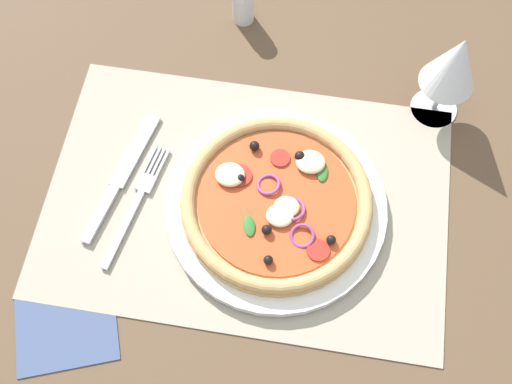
{
  "coord_description": "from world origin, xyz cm",
  "views": [
    {
      "loc": [
        6.39,
        -32.33,
        73.59
      ],
      "look_at": [
        1.17,
        0.0,
        2.85
      ],
      "focal_mm": 43.65,
      "sensor_mm": 36.0,
      "label": 1
    }
  ],
  "objects_px": {
    "plate": "(276,207)",
    "napkin": "(66,324)",
    "fork": "(138,199)",
    "pepper_shaker": "(243,3)",
    "pizza": "(277,201)",
    "wine_glass": "(455,63)",
    "knife": "(122,175)"
  },
  "relations": [
    {
      "from": "plate",
      "to": "napkin",
      "type": "distance_m",
      "value": 0.29
    },
    {
      "from": "plate",
      "to": "napkin",
      "type": "bearing_deg",
      "value": -140.47
    },
    {
      "from": "fork",
      "to": "pepper_shaker",
      "type": "distance_m",
      "value": 0.33
    },
    {
      "from": "plate",
      "to": "pizza",
      "type": "xyz_separation_m",
      "value": [
        0.0,
        0.0,
        0.02
      ]
    },
    {
      "from": "plate",
      "to": "pepper_shaker",
      "type": "relative_size",
      "value": 4.19
    },
    {
      "from": "pizza",
      "to": "fork",
      "type": "bearing_deg",
      "value": -175.1
    },
    {
      "from": "napkin",
      "to": "pepper_shaker",
      "type": "height_order",
      "value": "pepper_shaker"
    },
    {
      "from": "pizza",
      "to": "fork",
      "type": "xyz_separation_m",
      "value": [
        -0.18,
        -0.02,
        -0.02
      ]
    },
    {
      "from": "plate",
      "to": "wine_glass",
      "type": "bearing_deg",
      "value": 43.97
    },
    {
      "from": "plate",
      "to": "wine_glass",
      "type": "distance_m",
      "value": 0.28
    },
    {
      "from": "knife",
      "to": "napkin",
      "type": "xyz_separation_m",
      "value": [
        -0.02,
        -0.2,
        -0.0
      ]
    },
    {
      "from": "fork",
      "to": "knife",
      "type": "distance_m",
      "value": 0.04
    },
    {
      "from": "plate",
      "to": "pizza",
      "type": "bearing_deg",
      "value": 87.88
    },
    {
      "from": "plate",
      "to": "knife",
      "type": "distance_m",
      "value": 0.21
    },
    {
      "from": "pizza",
      "to": "knife",
      "type": "xyz_separation_m",
      "value": [
        -0.21,
        0.01,
        -0.02
      ]
    },
    {
      "from": "fork",
      "to": "wine_glass",
      "type": "bearing_deg",
      "value": -50.64
    },
    {
      "from": "pizza",
      "to": "pepper_shaker",
      "type": "xyz_separation_m",
      "value": [
        -0.09,
        0.3,
        0.0
      ]
    },
    {
      "from": "wine_glass",
      "to": "plate",
      "type": "bearing_deg",
      "value": -136.03
    },
    {
      "from": "plate",
      "to": "fork",
      "type": "relative_size",
      "value": 1.56
    },
    {
      "from": "knife",
      "to": "pepper_shaker",
      "type": "relative_size",
      "value": 2.97
    },
    {
      "from": "pizza",
      "to": "pepper_shaker",
      "type": "height_order",
      "value": "pepper_shaker"
    },
    {
      "from": "pizza",
      "to": "napkin",
      "type": "bearing_deg",
      "value": -140.4
    },
    {
      "from": "wine_glass",
      "to": "fork",
      "type": "bearing_deg",
      "value": -151.47
    },
    {
      "from": "fork",
      "to": "wine_glass",
      "type": "distance_m",
      "value": 0.43
    },
    {
      "from": "pizza",
      "to": "pepper_shaker",
      "type": "distance_m",
      "value": 0.32
    },
    {
      "from": "plate",
      "to": "napkin",
      "type": "height_order",
      "value": "plate"
    },
    {
      "from": "wine_glass",
      "to": "pepper_shaker",
      "type": "xyz_separation_m",
      "value": [
        -0.29,
        0.11,
        -0.07
      ]
    },
    {
      "from": "fork",
      "to": "knife",
      "type": "xyz_separation_m",
      "value": [
        -0.03,
        0.03,
        0.0
      ]
    },
    {
      "from": "pepper_shaker",
      "to": "knife",
      "type": "bearing_deg",
      "value": -111.46
    },
    {
      "from": "wine_glass",
      "to": "napkin",
      "type": "height_order",
      "value": "wine_glass"
    },
    {
      "from": "plate",
      "to": "fork",
      "type": "bearing_deg",
      "value": -175.25
    },
    {
      "from": "napkin",
      "to": "fork",
      "type": "bearing_deg",
      "value": 74.55
    }
  ]
}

